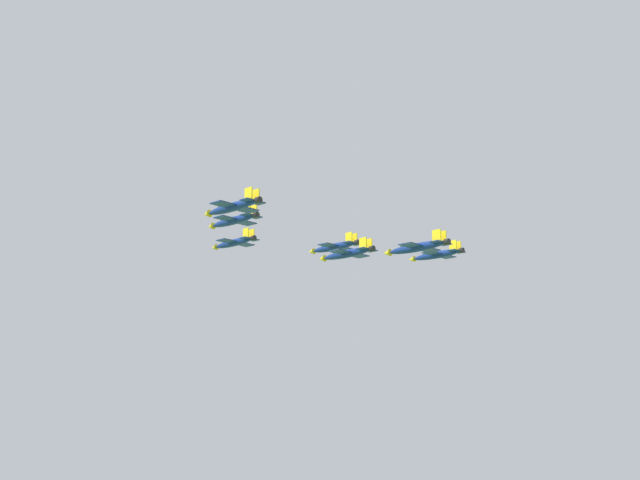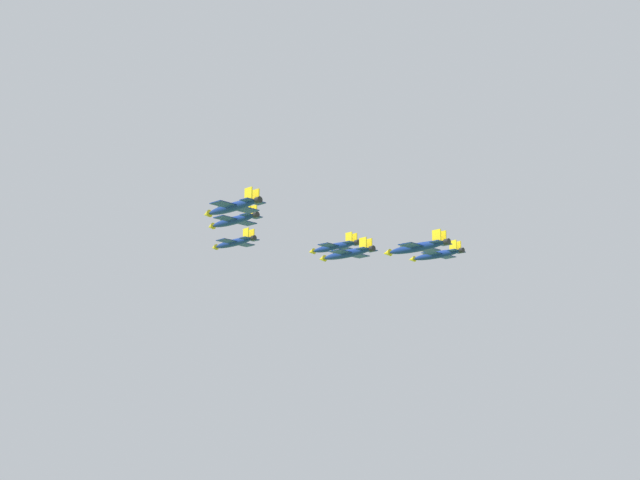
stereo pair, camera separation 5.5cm
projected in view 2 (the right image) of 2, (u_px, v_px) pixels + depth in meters
jet_lead at (234, 243)px, 206.93m from camera, size 16.00×9.76×3.36m
jet_left_wingman at (233, 220)px, 183.46m from camera, size 16.05×9.75×3.38m
jet_right_wingman at (334, 247)px, 205.00m from camera, size 16.11×9.78×3.39m
jet_left_outer at (232, 207)px, 159.33m from camera, size 15.85×9.62×3.33m
jet_right_outer at (437, 255)px, 202.88m from camera, size 15.87×9.67×3.34m
jet_slot_rear at (347, 253)px, 180.14m from camera, size 15.68×9.58×3.30m
jet_trailing at (417, 247)px, 167.33m from camera, size 15.95×9.69×3.36m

